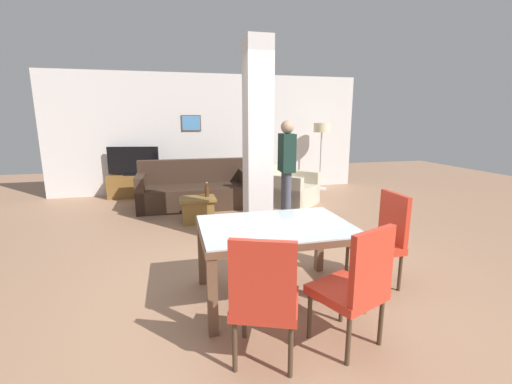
% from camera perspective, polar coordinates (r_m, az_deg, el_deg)
% --- Properties ---
extents(ground_plane, '(18.00, 18.00, 0.00)m').
position_cam_1_polar(ground_plane, '(3.52, 3.20, -16.95)').
color(ground_plane, '#A2785B').
extents(back_wall, '(7.20, 0.09, 2.70)m').
position_cam_1_polar(back_wall, '(8.18, -7.55, 9.59)').
color(back_wall, silver).
rests_on(back_wall, ground_plane).
extents(divider_pillar, '(0.33, 0.37, 2.70)m').
position_cam_1_polar(divider_pillar, '(4.51, 0.28, 7.59)').
color(divider_pillar, silver).
rests_on(divider_pillar, ground_plane).
extents(dining_table, '(1.42, 1.01, 0.74)m').
position_cam_1_polar(dining_table, '(3.28, 3.32, -8.01)').
color(dining_table, brown).
rests_on(dining_table, ground_plane).
extents(dining_chair_head_right, '(0.46, 0.46, 0.97)m').
position_cam_1_polar(dining_chair_head_right, '(3.78, 20.23, -6.95)').
color(dining_chair_head_right, red).
rests_on(dining_chair_head_right, ground_plane).
extents(dining_chair_near_left, '(0.60, 0.60, 0.97)m').
position_cam_1_polar(dining_chair_near_left, '(2.45, 1.42, -16.98)').
color(dining_chair_near_left, red).
rests_on(dining_chair_near_left, ground_plane).
extents(dining_chair_near_right, '(0.60, 0.60, 0.97)m').
position_cam_1_polar(dining_chair_near_right, '(2.71, 16.33, -14.46)').
color(dining_chair_near_right, red).
rests_on(dining_chair_near_right, ground_plane).
extents(sofa, '(2.16, 0.95, 0.90)m').
position_cam_1_polar(sofa, '(6.85, -10.11, 0.12)').
color(sofa, '#3A281D').
rests_on(sofa, ground_plane).
extents(armchair, '(1.25, 1.24, 0.84)m').
position_cam_1_polar(armchair, '(6.92, 5.58, 0.31)').
color(armchair, beige).
rests_on(armchair, ground_plane).
extents(coffee_table, '(0.59, 0.47, 0.42)m').
position_cam_1_polar(coffee_table, '(5.81, -9.67, -2.89)').
color(coffee_table, brown).
rests_on(coffee_table, ground_plane).
extents(bottle, '(0.07, 0.07, 0.24)m').
position_cam_1_polar(bottle, '(5.81, -8.18, 0.16)').
color(bottle, '#4C2D14').
rests_on(bottle, coffee_table).
extents(tv_stand, '(1.13, 0.40, 0.49)m').
position_cam_1_polar(tv_stand, '(8.02, -19.47, 0.97)').
color(tv_stand, brown).
rests_on(tv_stand, ground_plane).
extents(tv_screen, '(1.08, 0.27, 0.62)m').
position_cam_1_polar(tv_screen, '(7.93, -19.75, 4.83)').
color(tv_screen, black).
rests_on(tv_screen, tv_stand).
extents(floor_lamp, '(0.39, 0.39, 1.60)m').
position_cam_1_polar(floor_lamp, '(8.42, 10.90, 9.60)').
color(floor_lamp, '#B7B7BC').
rests_on(floor_lamp, ground_plane).
extents(standing_person, '(0.24, 0.39, 1.68)m').
position_cam_1_polar(standing_person, '(5.89, 5.12, 4.91)').
color(standing_person, '#464B5C').
rests_on(standing_person, ground_plane).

